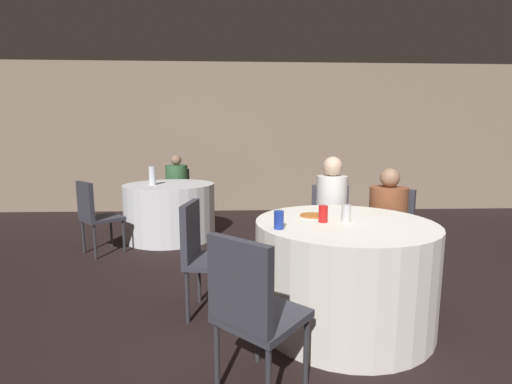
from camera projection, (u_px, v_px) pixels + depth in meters
ground_plane at (345, 327)px, 2.48m from camera, size 16.00×16.00×0.00m
wall_back at (281, 138)px, 6.58m from camera, size 16.00×0.06×2.80m
table_near at (343, 271)px, 2.54m from camera, size 1.30×1.30×0.76m
table_far at (170, 211)px, 4.77m from camera, size 1.23×1.23×0.76m
chair_near_southwest at (251, 304)px, 1.71m from camera, size 0.56×0.56×0.88m
chair_near_north at (330, 220)px, 3.57m from camera, size 0.46×0.46×0.88m
chair_near_northeast at (390, 225)px, 3.34m from camera, size 0.56×0.56×0.88m
chair_near_west at (202, 248)px, 2.62m from camera, size 0.45×0.45×0.88m
chair_far_north at (178, 190)px, 5.76m from camera, size 0.43×0.43×0.88m
chair_far_southwest at (94, 211)px, 4.00m from camera, size 0.57×0.57×0.88m
person_green_jacket at (177, 188)px, 5.59m from camera, size 0.37×0.52×1.13m
person_white_shirt at (332, 217)px, 3.40m from camera, size 0.34×0.49×1.19m
person_floral_shirt at (385, 225)px, 3.21m from camera, size 0.48×0.48×1.09m
pizza_plate_near at (313, 216)px, 2.63m from camera, size 0.23×0.23×0.02m
soda_can_silver at (346, 213)px, 2.48m from camera, size 0.07×0.07×0.12m
soda_can_red at (323, 214)px, 2.45m from camera, size 0.07×0.07×0.12m
soda_can_blue at (279, 220)px, 2.26m from camera, size 0.07×0.07×0.12m
bottle_far at (152, 176)px, 4.59m from camera, size 0.09×0.09×0.25m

